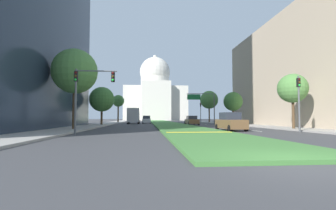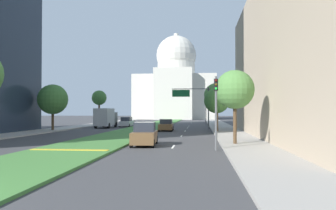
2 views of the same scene
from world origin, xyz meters
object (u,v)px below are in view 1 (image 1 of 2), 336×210
Objects in this scene: overhead_guide_sign at (204,102)px; street_tree_right_mid at (233,102)px; sedan_midblock at (192,121)px; traffic_light_far_right at (201,110)px; street_tree_right_far at (209,100)px; street_tree_left_mid at (102,99)px; sedan_lead_stopped at (231,122)px; capitol_building at (155,96)px; box_truck_delivery at (134,116)px; traffic_light_near_left at (87,86)px; sedan_distant at (146,120)px; street_tree_left_far at (118,101)px; street_tree_right_near at (293,89)px; traffic_light_near_right at (299,96)px; street_tree_left_near at (75,72)px.

street_tree_right_mid is at bearing -70.71° from overhead_guide_sign.
sedan_midblock is (-6.90, 2.26, -3.32)m from street_tree_right_mid.
street_tree_right_far reaches higher than traffic_light_far_right.
street_tree_left_mid reaches higher than sedan_lead_stopped.
capitol_building is 76.10m from street_tree_left_mid.
street_tree_left_mid reaches higher than box_truck_delivery.
sedan_distant is at bearing 82.22° from traffic_light_near_left.
traffic_light_far_right is at bearing 72.53° from sedan_midblock.
capitol_building reaches higher than street_tree_left_far.
traffic_light_near_left is at bearing -93.87° from box_truck_delivery.
sedan_lead_stopped is (16.01, -17.81, -3.53)m from street_tree_left_mid.
traffic_light_far_right is 16.07m from sedan_distant.
street_tree_right_mid is at bearing -41.58° from sedan_distant.
street_tree_right_mid is at bearing -18.09° from sedan_midblock.
box_truck_delivery is (-18.34, 26.16, -2.79)m from street_tree_right_near.
traffic_light_near_right and traffic_light_far_right have the same top height.
street_tree_right_near reaches higher than traffic_light_near_right.
street_tree_right_far is 21.48m from box_truck_delivery.
street_tree_left_near reaches higher than sedan_lead_stopped.
traffic_light_near_left is 1.00× the size of traffic_light_far_right.
street_tree_right_far is 1.73× the size of sedan_distant.
capitol_building reaches higher than street_tree_left_mid.
street_tree_left_far is at bearing 131.16° from sedan_midblock.
street_tree_right_far is (1.92, 39.68, 2.49)m from traffic_light_near_right.
street_tree_right_near is at bearing 14.37° from traffic_light_near_left.
traffic_light_near_right is (18.80, 1.66, -0.48)m from traffic_light_near_left.
box_truck_delivery is (2.13, 31.41, -2.12)m from traffic_light_near_left.
overhead_guide_sign is (16.77, 30.59, 0.87)m from traffic_light_near_left.
traffic_light_near_right is at bearing -85.99° from overhead_guide_sign.
sedan_midblock is at bearing 61.68° from traffic_light_near_left.
box_truck_delivery is at bearing 151.51° from street_tree_right_mid.
capitol_building is 5.40× the size of street_tree_right_mid.
street_tree_left_far is (-22.59, 36.04, 0.87)m from street_tree_right_near.
traffic_light_near_left and traffic_light_near_right have the same top height.
traffic_light_near_right reaches higher than sedan_midblock.
street_tree_left_near is 1.32× the size of street_tree_left_mid.
traffic_light_far_right is at bearing 3.62° from street_tree_left_far.
capitol_building is at bearing 82.56° from street_tree_left_near.
sedan_midblock is at bearing -114.17° from street_tree_right_far.
overhead_guide_sign is at bearing -20.80° from sedan_distant.
sedan_midblock is at bearing 6.26° from street_tree_left_mid.
street_tree_left_far is at bearing 138.41° from sedan_distant.
sedan_distant is 0.73× the size of box_truck_delivery.
street_tree_right_mid is at bearing -28.49° from box_truck_delivery.
sedan_midblock is at bearing 90.89° from sedan_lead_stopped.
traffic_light_near_right is 0.86× the size of street_tree_right_near.
street_tree_left_far reaches higher than sedan_lead_stopped.
traffic_light_near_left and traffic_light_far_right have the same top height.
street_tree_left_near is at bearing -132.29° from sedan_midblock.
street_tree_right_far is (3.95, 10.75, 1.14)m from overhead_guide_sign.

